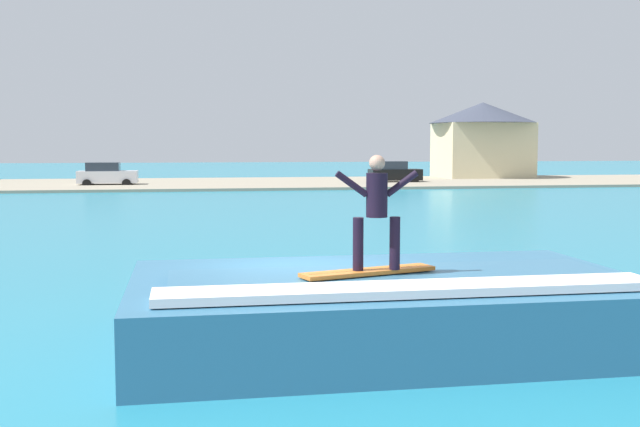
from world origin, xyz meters
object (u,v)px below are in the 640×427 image
surfer (377,206)px  car_far_shore (394,172)px  house_gabled_white (482,135)px  surfboard (368,272)px  car_near_shore (107,174)px  wave_crest (385,308)px

surfer → car_far_shore: 50.96m
surfer → house_gabled_white: size_ratio=0.17×
surfboard → car_near_shore: (-8.47, 48.59, -0.29)m
house_gabled_white → surfer: bearing=-113.4°
car_near_shore → wave_crest: bearing=-79.6°
house_gabled_white → wave_crest: bearing=-113.3°
wave_crest → surfer: 1.77m
car_far_shore → surfboard: bearing=-106.0°
surfboard → wave_crest: bearing=50.3°
house_gabled_white → surfboard: bearing=-113.5°
surfboard → car_far_shore: bearing=74.0°
wave_crest → car_far_shore: size_ratio=1.91×
surfer → car_near_shore: 49.41m
wave_crest → car_near_shore: car_near_shore is taller
house_gabled_white → car_far_shore: bearing=-145.2°
car_near_shore → house_gabled_white: 33.89m
wave_crest → car_far_shore: car_far_shore is taller
surfboard → surfer: bearing=-26.7°
wave_crest → surfboard: bearing=-129.7°
surfer → house_gabled_white: house_gabled_white is taller
surfboard → house_gabled_white: house_gabled_white is taller
wave_crest → house_gabled_white: (24.02, 55.69, 3.49)m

